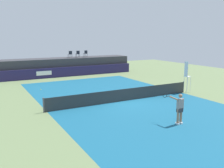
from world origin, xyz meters
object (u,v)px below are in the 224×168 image
(spectator_chair_left, at_px, (78,54))
(tennis_player, at_px, (179,108))
(net_post_near, at_px, (44,105))
(net_post_far, at_px, (183,87))
(spectator_chair_far_left, at_px, (70,54))
(umpire_chair, at_px, (187,75))
(spectator_chair_center, at_px, (85,53))
(tennis_ball, at_px, (41,89))

(spectator_chair_left, height_order, tennis_player, spectator_chair_left)
(net_post_near, distance_m, net_post_far, 12.40)
(spectator_chair_far_left, relative_size, umpire_chair, 0.32)
(spectator_chair_far_left, distance_m, spectator_chair_left, 1.08)
(spectator_chair_far_left, xyz_separation_m, spectator_chair_center, (2.22, 0.14, 0.00))
(spectator_chair_left, xyz_separation_m, umpire_chair, (4.52, -15.11, -1.11))
(spectator_chair_left, bearing_deg, net_post_near, -118.53)
(tennis_ball, bearing_deg, net_post_far, -33.41)
(umpire_chair, height_order, tennis_player, umpire_chair)
(spectator_chair_center, height_order, net_post_near, spectator_chair_center)
(net_post_near, height_order, net_post_far, same)
(tennis_ball, bearing_deg, umpire_chair, -32.57)
(umpire_chair, bearing_deg, tennis_player, -137.65)
(spectator_chair_far_left, bearing_deg, spectator_chair_center, 3.69)
(net_post_far, xyz_separation_m, tennis_player, (-6.14, -5.90, 0.46))
(spectator_chair_left, xyz_separation_m, tennis_ball, (-6.78, -7.89, -2.66))
(spectator_chair_far_left, relative_size, net_post_near, 0.89)
(spectator_chair_center, distance_m, tennis_player, 21.40)
(umpire_chair, distance_m, tennis_ball, 13.50)
(spectator_chair_far_left, height_order, spectator_chair_left, same)
(net_post_far, bearing_deg, spectator_chair_center, 101.30)
(net_post_near, distance_m, tennis_ball, 7.39)
(umpire_chair, distance_m, tennis_player, 8.79)
(spectator_chair_center, relative_size, umpire_chair, 0.32)
(tennis_player, bearing_deg, spectator_chair_far_left, 87.60)
(spectator_chair_left, xyz_separation_m, spectator_chair_center, (1.14, 0.09, 0.00))
(net_post_near, xyz_separation_m, net_post_far, (12.40, 0.00, 0.00))
(spectator_chair_left, distance_m, net_post_near, 17.35)
(spectator_chair_far_left, bearing_deg, tennis_player, -92.40)
(umpire_chair, xyz_separation_m, tennis_ball, (-11.30, 7.22, -1.55))
(spectator_chair_left, bearing_deg, spectator_chair_far_left, -177.07)
(spectator_chair_left, bearing_deg, umpire_chair, -73.34)
(spectator_chair_far_left, relative_size, spectator_chair_center, 1.00)
(net_post_far, bearing_deg, net_post_near, 180.00)
(spectator_chair_far_left, bearing_deg, spectator_chair_left, 2.93)
(umpire_chair, bearing_deg, net_post_far, -178.66)
(umpire_chair, bearing_deg, spectator_chair_far_left, 110.40)
(spectator_chair_far_left, xyz_separation_m, tennis_ball, (-5.71, -7.83, -2.66))
(spectator_chair_center, distance_m, umpire_chair, 15.61)
(net_post_far, height_order, tennis_ball, net_post_far)
(net_post_near, height_order, tennis_ball, net_post_near)
(spectator_chair_center, bearing_deg, tennis_player, -98.35)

